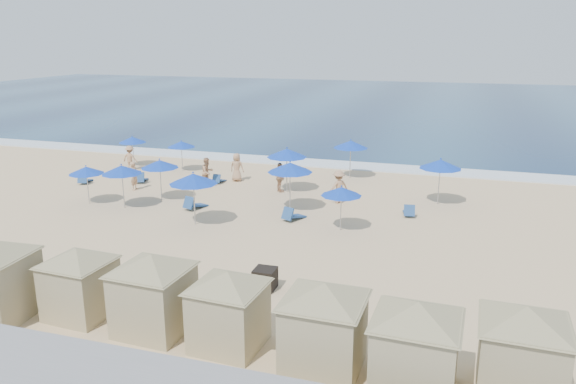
# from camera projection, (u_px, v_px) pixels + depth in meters

# --- Properties ---
(ground) EXTENTS (160.00, 160.00, 0.00)m
(ground) POSITION_uv_depth(u_px,v_px,m) (208.00, 229.00, 26.77)
(ground) COLOR #D8B889
(ground) RESTS_ON ground
(ocean) EXTENTS (160.00, 80.00, 0.06)m
(ocean) POSITION_uv_depth(u_px,v_px,m) (380.00, 103.00, 77.31)
(ocean) COLOR #0E294E
(ocean) RESTS_ON ground
(surf_line) EXTENTS (160.00, 2.50, 0.08)m
(surf_line) POSITION_uv_depth(u_px,v_px,m) (300.00, 162.00, 41.00)
(surf_line) COLOR white
(surf_line) RESTS_ON ground
(trash_bin) EXTENTS (0.78, 0.78, 0.77)m
(trash_bin) POSITION_uv_depth(u_px,v_px,m) (265.00, 279.00, 20.39)
(trash_bin) COLOR black
(trash_bin) RESTS_ON ground
(cabana_1) EXTENTS (4.10, 4.10, 2.57)m
(cabana_1) POSITION_uv_depth(u_px,v_px,m) (79.00, 274.00, 18.16)
(cabana_1) COLOR tan
(cabana_1) RESTS_ON ground
(cabana_2) EXTENTS (4.45, 4.45, 2.80)m
(cabana_2) POSITION_uv_depth(u_px,v_px,m) (153.00, 283.00, 17.18)
(cabana_2) COLOR tan
(cabana_2) RESTS_ON ground
(cabana_3) EXTENTS (4.17, 4.17, 2.62)m
(cabana_3) POSITION_uv_depth(u_px,v_px,m) (228.00, 300.00, 16.32)
(cabana_3) COLOR tan
(cabana_3) RESTS_ON ground
(cabana_4) EXTENTS (4.49, 4.49, 2.81)m
(cabana_4) POSITION_uv_depth(u_px,v_px,m) (324.00, 315.00, 15.17)
(cabana_4) COLOR tan
(cabana_4) RESTS_ON ground
(cabana_5) EXTENTS (4.46, 4.46, 2.80)m
(cabana_5) POSITION_uv_depth(u_px,v_px,m) (416.00, 336.00, 14.13)
(cabana_5) COLOR tan
(cabana_5) RESTS_ON ground
(cabana_6) EXTENTS (4.42, 4.42, 2.77)m
(cabana_6) POSITION_uv_depth(u_px,v_px,m) (523.00, 340.00, 13.96)
(cabana_6) COLOR tan
(cabana_6) RESTS_ON ground
(umbrella_0) EXTENTS (1.90, 1.90, 2.16)m
(umbrella_0) POSITION_uv_depth(u_px,v_px,m) (86.00, 170.00, 30.48)
(umbrella_0) COLOR #A5A8AD
(umbrella_0) RESTS_ON ground
(umbrella_1) EXTENTS (1.91, 1.91, 2.18)m
(umbrella_1) POSITION_uv_depth(u_px,v_px,m) (132.00, 140.00, 39.46)
(umbrella_1) COLOR #A5A8AD
(umbrella_1) RESTS_ON ground
(umbrella_2) EXTENTS (2.12, 2.12, 2.42)m
(umbrella_2) POSITION_uv_depth(u_px,v_px,m) (122.00, 170.00, 29.66)
(umbrella_2) COLOR #A5A8AD
(umbrella_2) RESTS_ON ground
(umbrella_3) EXTENTS (1.88, 1.88, 2.14)m
(umbrella_3) POSITION_uv_depth(u_px,v_px,m) (181.00, 144.00, 38.00)
(umbrella_3) COLOR #A5A8AD
(umbrella_3) RESTS_ON ground
(umbrella_4) EXTENTS (2.09, 2.09, 2.38)m
(umbrella_4) POSITION_uv_depth(u_px,v_px,m) (160.00, 164.00, 31.12)
(umbrella_4) COLOR #A5A8AD
(umbrella_4) RESTS_ON ground
(umbrella_5) EXTENTS (2.34, 2.34, 2.66)m
(umbrella_5) POSITION_uv_depth(u_px,v_px,m) (193.00, 179.00, 26.88)
(umbrella_5) COLOR #A5A8AD
(umbrella_5) RESTS_ON ground
(umbrella_6) EXTENTS (2.37, 2.37, 2.70)m
(umbrella_6) POSITION_uv_depth(u_px,v_px,m) (287.00, 153.00, 32.71)
(umbrella_6) COLOR #A5A8AD
(umbrella_6) RESTS_ON ground
(umbrella_7) EXTENTS (2.37, 2.37, 2.70)m
(umbrella_7) POSITION_uv_depth(u_px,v_px,m) (290.00, 167.00, 29.10)
(umbrella_7) COLOR #A5A8AD
(umbrella_7) RESTS_ON ground
(umbrella_8) EXTENTS (2.24, 2.24, 2.55)m
(umbrella_8) POSITION_uv_depth(u_px,v_px,m) (351.00, 144.00, 36.01)
(umbrella_8) COLOR #A5A8AD
(umbrella_8) RESTS_ON ground
(umbrella_9) EXTENTS (2.28, 2.28, 2.59)m
(umbrella_9) POSITION_uv_depth(u_px,v_px,m) (440.00, 164.00, 30.26)
(umbrella_9) COLOR #A5A8AD
(umbrella_9) RESTS_ON ground
(umbrella_10) EXTENTS (1.93, 1.93, 2.20)m
(umbrella_10) POSITION_uv_depth(u_px,v_px,m) (341.00, 191.00, 26.19)
(umbrella_10) COLOR #A5A8AD
(umbrella_10) RESTS_ON ground
(beach_chair_0) EXTENTS (0.95, 1.41, 0.71)m
(beach_chair_0) POSITION_uv_depth(u_px,v_px,m) (85.00, 179.00, 35.14)
(beach_chair_0) COLOR navy
(beach_chair_0) RESTS_ON ground
(beach_chair_1) EXTENTS (1.00, 1.46, 0.73)m
(beach_chair_1) POSITION_uv_depth(u_px,v_px,m) (141.00, 178.00, 35.37)
(beach_chair_1) COLOR navy
(beach_chair_1) RESTS_ON ground
(beach_chair_2) EXTENTS (0.53, 1.15, 0.62)m
(beach_chair_2) POSITION_uv_depth(u_px,v_px,m) (219.00, 180.00, 35.24)
(beach_chair_2) COLOR navy
(beach_chair_2) RESTS_ON ground
(beach_chair_3) EXTENTS (0.99, 1.50, 0.76)m
(beach_chair_3) POSITION_uv_depth(u_px,v_px,m) (194.00, 204.00, 29.89)
(beach_chair_3) COLOR navy
(beach_chair_3) RESTS_ON ground
(beach_chair_4) EXTENTS (1.08, 1.48, 0.74)m
(beach_chair_4) POSITION_uv_depth(u_px,v_px,m) (292.00, 215.00, 28.08)
(beach_chair_4) COLOR navy
(beach_chair_4) RESTS_ON ground
(beach_chair_5) EXTENTS (0.73, 1.30, 0.68)m
(beach_chair_5) POSITION_uv_depth(u_px,v_px,m) (409.00, 211.00, 28.75)
(beach_chair_5) COLOR navy
(beach_chair_5) RESTS_ON ground
(beachgoer_0) EXTENTS (0.49, 0.67, 1.71)m
(beachgoer_0) POSITION_uv_depth(u_px,v_px,m) (134.00, 176.00, 33.53)
(beachgoer_0) COLOR tan
(beachgoer_0) RESTS_ON ground
(beachgoer_1) EXTENTS (0.96, 1.07, 1.80)m
(beachgoer_1) POSITION_uv_depth(u_px,v_px,m) (207.00, 172.00, 34.28)
(beachgoer_1) COLOR tan
(beachgoer_1) RESTS_ON ground
(beachgoer_2) EXTENTS (1.02, 1.05, 1.77)m
(beachgoer_2) POSITION_uv_depth(u_px,v_px,m) (280.00, 177.00, 33.03)
(beachgoer_2) COLOR tan
(beachgoer_2) RESTS_ON ground
(beachgoer_3) EXTENTS (1.34, 1.32, 1.84)m
(beachgoer_3) POSITION_uv_depth(u_px,v_px,m) (339.00, 187.00, 30.80)
(beachgoer_3) COLOR tan
(beachgoer_3) RESTS_ON ground
(beachgoer_4) EXTENTS (0.88, 0.58, 1.79)m
(beachgoer_4) POSITION_uv_depth(u_px,v_px,m) (237.00, 167.00, 35.55)
(beachgoer_4) COLOR tan
(beachgoer_4) RESTS_ON ground
(beachgoer_5) EXTENTS (1.11, 0.66, 1.69)m
(beachgoer_5) POSITION_uv_depth(u_px,v_px,m) (130.00, 158.00, 38.53)
(beachgoer_5) COLOR tan
(beachgoer_5) RESTS_ON ground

